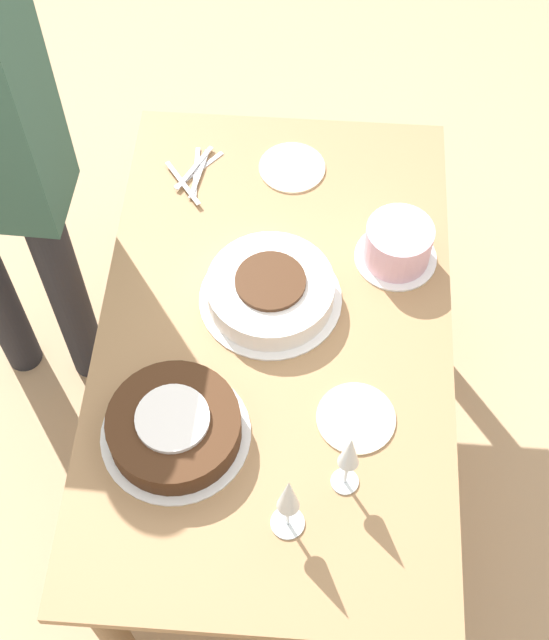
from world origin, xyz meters
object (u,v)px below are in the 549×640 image
object	(u,v)px
wine_glass_far	(288,497)
cake_center_white	(270,291)
cake_back_decorated	(398,245)
wine_glass_near	(349,454)
cake_front_chocolate	(174,427)

from	to	relation	value
wine_glass_far	cake_center_white	bearing A→B (deg)	-172.22
cake_back_decorated	wine_glass_near	distance (m)	0.61
cake_front_chocolate	wine_glass_far	distance (m)	0.33
cake_front_chocolate	cake_back_decorated	size ratio (longest dim) A/B	1.62
cake_back_decorated	cake_front_chocolate	bearing A→B (deg)	-43.10
cake_back_decorated	wine_glass_near	xyz separation A→B (m)	(0.60, -0.11, 0.09)
cake_front_chocolate	cake_back_decorated	world-z (taller)	cake_back_decorated
wine_glass_near	wine_glass_far	world-z (taller)	wine_glass_far
cake_center_white	cake_front_chocolate	bearing A→B (deg)	-26.06
cake_center_white	cake_back_decorated	size ratio (longest dim) A/B	1.69
cake_back_decorated	wine_glass_near	bearing A→B (deg)	-10.34
cake_center_white	cake_back_decorated	distance (m)	0.33
cake_center_white	wine_glass_far	bearing A→B (deg)	7.78
cake_front_chocolate	cake_back_decorated	distance (m)	0.70
cake_front_chocolate	wine_glass_near	distance (m)	0.39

